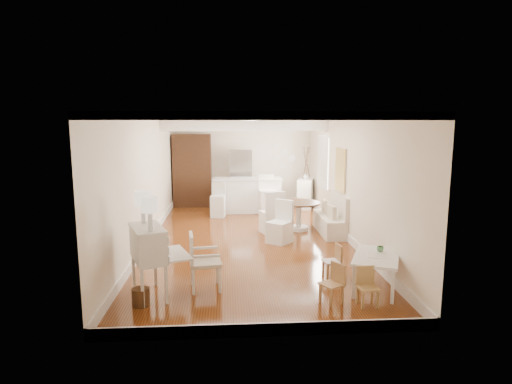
{
  "coord_description": "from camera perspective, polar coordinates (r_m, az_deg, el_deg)",
  "views": [
    {
      "loc": [
        -0.47,
        -9.51,
        2.68
      ],
      "look_at": [
        0.18,
        0.3,
        1.07
      ],
      "focal_mm": 30.0,
      "sensor_mm": 36.0,
      "label": 1
    }
  ],
  "objects": [
    {
      "name": "gustavian_armchair",
      "position": [
        7.02,
        -6.76,
        -9.17
      ],
      "size": [
        0.59,
        0.59,
        0.93
      ],
      "primitive_type": "cube",
      "rotation": [
        0.0,
        0.0,
        1.69
      ],
      "color": "silver",
      "rests_on": "ground"
    },
    {
      "name": "kids_chair_a",
      "position": [
        6.59,
        10.05,
        -11.95
      ],
      "size": [
        0.4,
        0.4,
        0.61
      ],
      "primitive_type": "cube",
      "rotation": [
        0.0,
        0.0,
        -1.06
      ],
      "color": "#B28351",
      "rests_on": "ground"
    },
    {
      "name": "breakfast_counter",
      "position": [
        12.81,
        -1.2,
        -0.42
      ],
      "size": [
        2.05,
        0.65,
        1.03
      ],
      "primitive_type": "cube",
      "color": "white",
      "rests_on": "ground"
    },
    {
      "name": "pantry_cabinet",
      "position": [
        13.82,
        -8.48,
        2.86
      ],
      "size": [
        1.2,
        0.6,
        2.3
      ],
      "primitive_type": "cube",
      "color": "#381E11",
      "rests_on": "ground"
    },
    {
      "name": "slip_chair_far",
      "position": [
        10.41,
        2.13,
        -2.64
      ],
      "size": [
        0.62,
        0.64,
        1.05
      ],
      "primitive_type": "cube",
      "rotation": [
        0.0,
        0.0,
        -2.86
      ],
      "color": "white",
      "rests_on": "ground"
    },
    {
      "name": "wicker_basket",
      "position": [
        6.71,
        -15.11,
        -13.35
      ],
      "size": [
        0.32,
        0.32,
        0.26
      ],
      "primitive_type": "cylinder",
      "rotation": [
        0.0,
        0.0,
        0.26
      ],
      "color": "#4B2E17",
      "rests_on": "ground"
    },
    {
      "name": "bar_stool_left",
      "position": [
        12.19,
        -5.1,
        -1.07
      ],
      "size": [
        0.44,
        0.44,
        0.98
      ],
      "primitive_type": "cube",
      "rotation": [
        0.0,
        0.0,
        -0.14
      ],
      "color": "silver",
      "rests_on": "ground"
    },
    {
      "name": "sideboard",
      "position": [
        13.57,
        6.64,
        -0.15
      ],
      "size": [
        0.7,
        1.05,
        0.92
      ],
      "primitive_type": "cube",
      "rotation": [
        0.0,
        0.0,
        -0.3
      ],
      "color": "white",
      "rests_on": "ground"
    },
    {
      "name": "branch_vase",
      "position": [
        13.47,
        6.62,
        2.14
      ],
      "size": [
        0.22,
        0.22,
        0.17
      ],
      "primitive_type": "imported",
      "rotation": [
        0.0,
        0.0,
        -0.42
      ],
      "color": "white",
      "rests_on": "sideboard"
    },
    {
      "name": "room",
      "position": [
        9.87,
        -0.85,
        5.26
      ],
      "size": [
        9.0,
        9.04,
        2.82
      ],
      "color": "brown",
      "rests_on": "ground"
    },
    {
      "name": "fridge",
      "position": [
        13.8,
        -0.57,
        1.9
      ],
      "size": [
        0.75,
        0.65,
        1.8
      ],
      "primitive_type": "imported",
      "color": "silver",
      "rests_on": "ground"
    },
    {
      "name": "secretary_bureau",
      "position": [
        6.86,
        -14.13,
        -9.01
      ],
      "size": [
        1.13,
        1.14,
        1.11
      ],
      "primitive_type": "cube",
      "rotation": [
        0.0,
        0.0,
        0.37
      ],
      "color": "silver",
      "rests_on": "ground"
    },
    {
      "name": "pencil_cup",
      "position": [
        7.39,
        16.23,
        -7.31
      ],
      "size": [
        0.14,
        0.14,
        0.09
      ],
      "primitive_type": "imported",
      "rotation": [
        0.0,
        0.0,
        -0.26
      ],
      "color": "#589760",
      "rests_on": "kids_table"
    },
    {
      "name": "slip_chair_near",
      "position": [
        9.57,
        3.15,
        -4.01
      ],
      "size": [
        0.65,
        0.65,
        0.95
      ],
      "primitive_type": "cube",
      "rotation": [
        0.0,
        0.0,
        -0.7
      ],
      "color": "white",
      "rests_on": "ground"
    },
    {
      "name": "kids_chair_b",
      "position": [
        7.63,
        10.06,
        -9.03
      ],
      "size": [
        0.32,
        0.32,
        0.59
      ],
      "primitive_type": "cube",
      "rotation": [
        0.0,
        0.0,
        -1.44
      ],
      "color": "#A67C4B",
      "rests_on": "ground"
    },
    {
      "name": "kids_chair_c",
      "position": [
        6.62,
        14.69,
        -12.16
      ],
      "size": [
        0.3,
        0.3,
        0.58
      ],
      "primitive_type": "cube",
      "rotation": [
        0.0,
        0.0,
        0.06
      ],
      "color": "tan",
      "rests_on": "ground"
    },
    {
      "name": "banquette",
      "position": [
        10.54,
        9.8,
        -2.82
      ],
      "size": [
        0.52,
        1.6,
        0.98
      ],
      "primitive_type": "cube",
      "color": "silver",
      "rests_on": "ground"
    },
    {
      "name": "bar_stool_right",
      "position": [
        12.39,
        1.52,
        -0.44
      ],
      "size": [
        0.51,
        0.51,
        1.16
      ],
      "primitive_type": "cube",
      "rotation": [
        0.0,
        0.0,
        0.11
      ],
      "color": "white",
      "rests_on": "ground"
    },
    {
      "name": "kids_table",
      "position": [
        7.28,
        15.66,
        -10.25
      ],
      "size": [
        1.07,
        1.31,
        0.57
      ],
      "primitive_type": "cube",
      "rotation": [
        0.0,
        0.0,
        -0.41
      ],
      "color": "white",
      "rests_on": "ground"
    },
    {
      "name": "dining_table",
      "position": [
        10.74,
        5.72,
        -3.21
      ],
      "size": [
        1.37,
        1.37,
        0.71
      ],
      "primitive_type": "cylinder",
      "rotation": [
        0.0,
        0.0,
        0.4
      ],
      "color": "#422715",
      "rests_on": "ground"
    }
  ]
}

